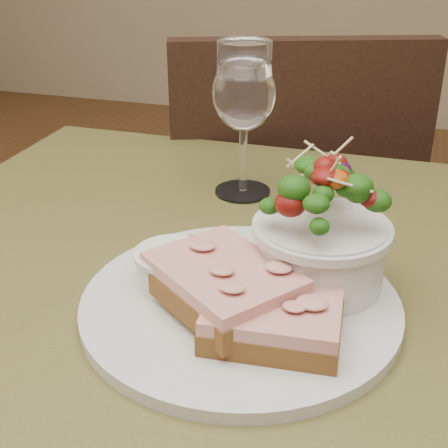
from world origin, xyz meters
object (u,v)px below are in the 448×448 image
(chair_far, at_px, (277,309))
(wine_glass, at_px, (244,98))
(cafe_table, at_px, (227,371))
(sandwich_back, at_px, (224,283))
(dinner_plate, at_px, (240,304))
(sandwich_front, at_px, (273,320))
(ramekin, at_px, (172,267))
(salad_bowl, at_px, (322,226))

(chair_far, height_order, wine_glass, wine_glass)
(cafe_table, bearing_deg, wine_glass, 101.50)
(chair_far, xyz_separation_m, sandwich_back, (0.08, -0.68, 0.49))
(dinner_plate, height_order, wine_glass, wine_glass)
(chair_far, distance_m, sandwich_front, 0.87)
(ramekin, distance_m, wine_glass, 0.26)
(cafe_table, bearing_deg, sandwich_front, -51.33)
(salad_bowl, bearing_deg, sandwich_front, -103.82)
(ramekin, bearing_deg, chair_far, 92.48)
(sandwich_front, bearing_deg, chair_far, 96.42)
(salad_bowl, bearing_deg, chair_far, 104.17)
(dinner_plate, height_order, ramekin, ramekin)
(dinner_plate, xyz_separation_m, ramekin, (-0.07, 0.00, 0.03))
(chair_far, height_order, sandwich_back, chair_far)
(cafe_table, height_order, chair_far, chair_far)
(sandwich_back, bearing_deg, wine_glass, 138.92)
(cafe_table, xyz_separation_m, sandwich_front, (0.06, -0.08, 0.13))
(chair_far, relative_size, dinner_plate, 3.16)
(chair_far, height_order, dinner_plate, chair_far)
(sandwich_front, xyz_separation_m, sandwich_back, (-0.05, 0.03, 0.01))
(ramekin, bearing_deg, sandwich_back, -21.09)
(chair_far, bearing_deg, sandwich_back, 77.48)
(cafe_table, xyz_separation_m, ramekin, (-0.04, -0.03, 0.13))
(chair_far, relative_size, sandwich_back, 5.73)
(cafe_table, height_order, ramekin, ramekin)
(sandwich_back, bearing_deg, salad_bowl, 79.24)
(sandwich_front, distance_m, wine_glass, 0.33)
(sandwich_back, xyz_separation_m, wine_glass, (-0.06, 0.27, 0.09))
(dinner_plate, distance_m, wine_glass, 0.29)
(salad_bowl, relative_size, wine_glass, 0.73)
(sandwich_front, bearing_deg, ramekin, 151.29)
(wine_glass, bearing_deg, dinner_plate, -75.19)
(dinner_plate, bearing_deg, salad_bowl, 37.08)
(chair_far, xyz_separation_m, salad_bowl, (0.16, -0.62, 0.53))
(sandwich_back, distance_m, salad_bowl, 0.10)
(salad_bowl, xyz_separation_m, wine_glass, (-0.13, 0.20, 0.05))
(cafe_table, xyz_separation_m, dinner_plate, (0.02, -0.03, 0.11))
(salad_bowl, bearing_deg, ramekin, -161.07)
(ramekin, relative_size, salad_bowl, 0.50)
(sandwich_front, distance_m, salad_bowl, 0.10)
(sandwich_front, distance_m, sandwich_back, 0.06)
(dinner_plate, height_order, sandwich_back, sandwich_back)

